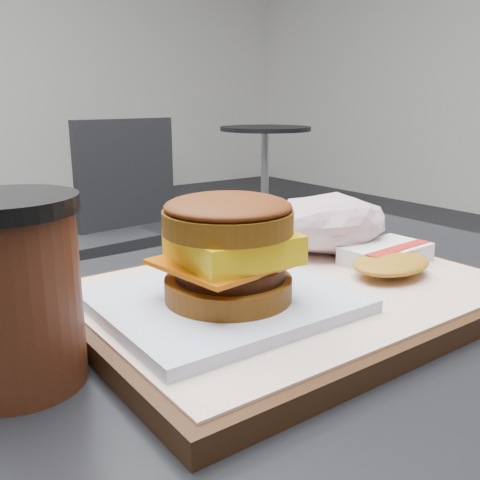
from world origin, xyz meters
name	(u,v)px	position (x,y,z in m)	size (l,w,h in m)	color
serving_tray	(291,295)	(0.01, 0.05, 0.78)	(0.38, 0.28, 0.02)	black
breakfast_sandwich	(227,261)	(-0.07, 0.04, 0.83)	(0.19, 0.17, 0.09)	white
hash_brown	(388,258)	(0.12, 0.03, 0.80)	(0.12, 0.10, 0.02)	white
crumpled_wrapper	(329,223)	(0.12, 0.11, 0.82)	(0.14, 0.11, 0.06)	silver
coffee_cup	(13,288)	(-0.22, 0.06, 0.84)	(0.09, 0.09, 0.13)	#411C0F
neighbor_chair	(97,223)	(0.41, 1.56, 0.51)	(0.62, 0.45, 0.88)	#A8A8AD
bg_table_near	(265,153)	(2.20, 2.80, 0.56)	(0.66, 0.66, 0.75)	black
bg_table_far	(119,141)	(1.80, 4.50, 0.56)	(0.66, 0.66, 0.75)	black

